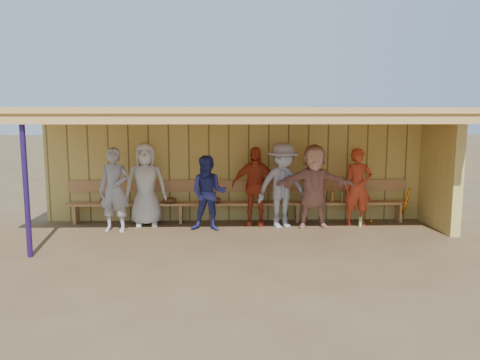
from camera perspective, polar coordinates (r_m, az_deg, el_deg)
name	(u,v)px	position (r m, az deg, el deg)	size (l,w,h in m)	color
ground	(241,234)	(9.45, 0.06, -6.61)	(90.00, 90.00, 0.00)	brown
player_a	(114,190)	(9.84, -15.05, -1.15)	(0.63, 0.41, 1.73)	#9A98A0
player_b	(146,184)	(10.21, -11.41, -0.54)	(0.88, 0.57, 1.79)	silver
player_c	(208,193)	(9.63, -3.88, -1.62)	(0.76, 0.59, 1.55)	navy
player_d	(255,186)	(10.09, 1.80, -0.75)	(1.00, 0.41, 1.70)	#C33D1F
player_e	(283,185)	(9.87, 5.22, -0.67)	(1.16, 0.67, 1.80)	#95939B
player_f	(314,186)	(9.96, 9.01, -0.74)	(1.64, 0.52, 1.77)	tan
player_g	(358,187)	(10.39, 14.18, -0.83)	(0.61, 0.40, 1.67)	#BC3C1E
dugout_structure	(258,147)	(9.87, 2.20, 3.99)	(8.80, 3.20, 2.50)	tan
bench	(239,198)	(10.43, -0.12, -2.25)	(7.60, 0.34, 0.93)	tan
dugout_equipment	(206,201)	(10.31, -4.20, -2.60)	(6.78, 0.62, 0.80)	orange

